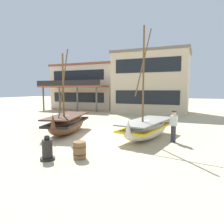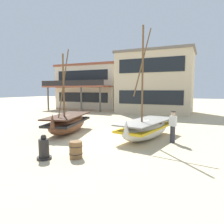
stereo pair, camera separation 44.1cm
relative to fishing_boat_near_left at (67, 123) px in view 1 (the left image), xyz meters
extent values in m
plane|color=#CCB78E|center=(2.76, -0.15, -0.65)|extent=(120.00, 120.00, 0.00)
ellipsoid|color=brown|center=(-0.01, 0.02, -0.07)|extent=(2.70, 4.79, 1.17)
cube|color=black|center=(-0.01, 0.02, 0.08)|extent=(2.67, 4.61, 0.14)
cube|color=#351E13|center=(-0.01, 0.02, 0.47)|extent=(2.73, 4.71, 0.08)
cone|color=brown|center=(0.53, -2.08, 0.46)|extent=(0.40, 0.40, 0.82)
cylinder|color=brown|center=(0.14, -0.53, 2.23)|extent=(0.10, 0.10, 4.13)
cylinder|color=brown|center=(0.14, -0.53, 2.53)|extent=(0.53, 1.82, 4.39)
cube|color=brown|center=(-0.09, 0.35, 0.34)|extent=(1.54, 0.54, 0.06)
ellipsoid|color=silver|center=(5.03, 0.62, -0.13)|extent=(2.47, 4.89, 1.04)
cube|color=gold|center=(5.03, 0.62, 0.00)|extent=(2.45, 4.71, 0.12)
cube|color=gray|center=(5.03, 0.62, 0.35)|extent=(2.50, 4.80, 0.07)
cone|color=silver|center=(4.63, -1.59, 0.34)|extent=(0.39, 0.39, 0.73)
cylinder|color=brown|center=(4.93, 0.04, 2.79)|extent=(0.10, 0.10, 5.43)
cylinder|color=brown|center=(4.93, 0.04, 3.69)|extent=(0.42, 1.94, 3.78)
cube|color=brown|center=(5.09, 0.96, 0.23)|extent=(1.58, 0.44, 0.06)
cylinder|color=#33333D|center=(6.56, 0.23, -0.21)|extent=(0.26, 0.26, 0.88)
cube|color=silver|center=(6.56, 0.23, 0.50)|extent=(0.39, 0.28, 0.54)
sphere|color=beige|center=(6.56, 0.23, 0.89)|extent=(0.22, 0.22, 0.22)
cylinder|color=#2D2823|center=(6.56, 0.23, 1.01)|extent=(0.24, 0.24, 0.05)
cylinder|color=black|center=(2.21, -4.57, -0.60)|extent=(0.59, 0.59, 0.10)
cylinder|color=black|center=(2.21, -4.57, -0.19)|extent=(0.41, 0.41, 0.72)
sphere|color=black|center=(2.21, -4.57, 0.25)|extent=(0.23, 0.23, 0.23)
cylinder|color=brown|center=(3.32, -3.95, -0.30)|extent=(0.52, 0.52, 0.70)
torus|color=black|center=(3.32, -3.95, -0.15)|extent=(0.56, 0.56, 0.03)
torus|color=black|center=(3.32, -3.95, -0.45)|extent=(0.56, 0.56, 0.03)
cube|color=beige|center=(2.37, 14.48, 2.89)|extent=(8.67, 5.31, 7.07)
cube|color=#70665B|center=(2.37, 14.48, 6.58)|extent=(9.02, 5.52, 0.30)
cube|color=black|center=(2.37, 11.79, 1.30)|extent=(7.28, 0.06, 1.56)
cube|color=black|center=(2.37, 11.79, 4.83)|extent=(7.28, 0.06, 1.56)
cube|color=beige|center=(-8.07, 17.32, 2.47)|extent=(9.73, 6.06, 6.25)
cube|color=brown|center=(-8.07, 17.32, 5.75)|extent=(10.12, 6.30, 0.30)
cube|color=black|center=(-8.07, 14.26, 1.07)|extent=(8.17, 0.06, 1.37)
cube|color=black|center=(-8.07, 14.26, 4.19)|extent=(8.17, 0.06, 1.37)
cube|color=brown|center=(-8.07, 12.89, 2.57)|extent=(9.73, 2.82, 0.20)
cylinder|color=#666056|center=(-12.24, 11.90, 0.91)|extent=(0.24, 0.24, 3.12)
cylinder|color=#666056|center=(-9.46, 11.90, 0.91)|extent=(0.24, 0.24, 3.12)
cylinder|color=#666056|center=(-6.68, 11.90, 0.91)|extent=(0.24, 0.24, 3.12)
cylinder|color=#666056|center=(-3.90, 11.90, 0.91)|extent=(0.24, 0.24, 3.12)
cube|color=black|center=(-8.07, 11.54, 3.02)|extent=(9.73, 0.08, 0.70)
camera|label=1|loc=(7.62, -10.90, 2.13)|focal=32.75mm
camera|label=2|loc=(8.02, -10.72, 2.13)|focal=32.75mm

